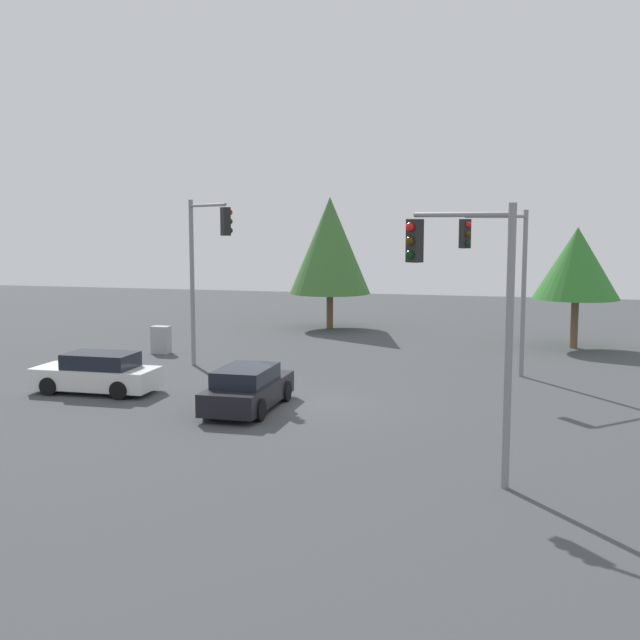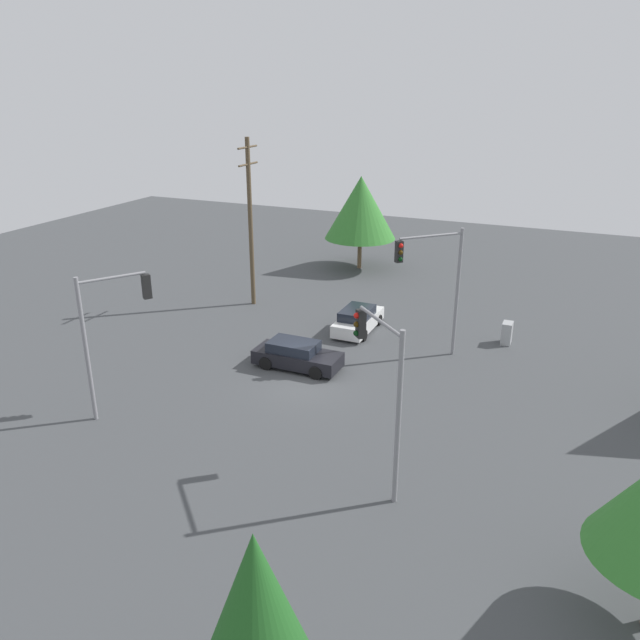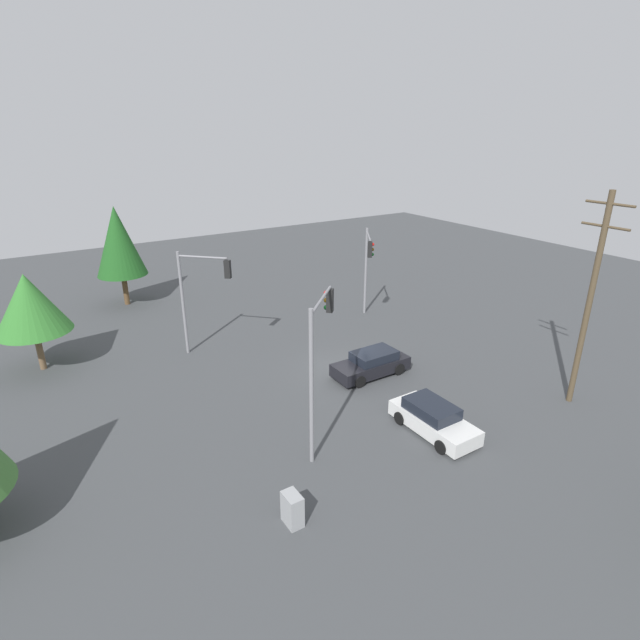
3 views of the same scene
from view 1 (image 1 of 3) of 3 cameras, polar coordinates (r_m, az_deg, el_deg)
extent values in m
plane|color=#424447|center=(26.39, -1.62, -6.05)|extent=(80.00, 80.00, 0.00)
cube|color=silver|center=(29.23, -15.65, -3.96)|extent=(4.31, 1.76, 0.71)
cube|color=black|center=(29.01, -15.32, -2.78)|extent=(2.37, 1.55, 0.53)
cylinder|color=black|center=(29.26, -18.73, -4.49)|extent=(0.63, 0.22, 0.63)
cylinder|color=black|center=(30.65, -17.03, -3.91)|extent=(0.63, 0.22, 0.63)
cylinder|color=black|center=(27.91, -14.11, -4.88)|extent=(0.63, 0.22, 0.63)
cylinder|color=black|center=(29.36, -12.55, -4.24)|extent=(0.63, 0.22, 0.63)
cube|color=black|center=(25.80, -5.12, -5.16)|extent=(1.75, 4.44, 0.70)
cube|color=black|center=(25.47, -5.30, -3.93)|extent=(1.54, 2.44, 0.51)
cylinder|color=black|center=(27.38, -5.80, -4.87)|extent=(0.22, 0.69, 0.69)
cylinder|color=black|center=(26.86, -2.45, -5.07)|extent=(0.22, 0.69, 0.69)
cylinder|color=black|center=(24.88, -7.99, -6.12)|extent=(0.22, 0.69, 0.69)
cylinder|color=black|center=(24.31, -4.33, -6.39)|extent=(0.22, 0.69, 0.69)
cylinder|color=gray|center=(31.61, 14.27, 1.80)|extent=(0.18, 0.18, 6.40)
cylinder|color=gray|center=(30.43, 12.44, 7.22)|extent=(2.19, 2.22, 0.12)
cube|color=black|center=(29.42, 10.27, 6.06)|extent=(0.44, 0.44, 1.05)
sphere|color=red|center=(29.29, 10.51, 6.71)|extent=(0.22, 0.22, 0.22)
sphere|color=#392605|center=(29.29, 10.49, 6.05)|extent=(0.22, 0.22, 0.22)
sphere|color=black|center=(29.30, 10.48, 5.39)|extent=(0.22, 0.22, 0.22)
cylinder|color=gray|center=(18.21, 13.27, -1.97)|extent=(0.18, 0.18, 6.39)
cylinder|color=gray|center=(18.81, 10.00, 7.40)|extent=(2.39, 1.63, 0.12)
cube|color=black|center=(19.69, 6.75, 5.62)|extent=(0.44, 0.42, 1.05)
sphere|color=red|center=(19.56, 6.43, 6.60)|extent=(0.22, 0.22, 0.22)
sphere|color=#392605|center=(19.56, 6.42, 5.61)|extent=(0.22, 0.22, 0.22)
sphere|color=black|center=(19.58, 6.40, 4.63)|extent=(0.22, 0.22, 0.22)
cylinder|color=gray|center=(33.46, -9.07, 2.58)|extent=(0.18, 0.18, 6.84)
cylinder|color=gray|center=(31.74, -8.03, 8.09)|extent=(2.54, 2.57, 0.12)
cube|color=black|center=(30.13, -6.73, 6.98)|extent=(0.44, 0.44, 1.05)
sphere|color=red|center=(30.20, -6.44, 7.62)|extent=(0.22, 0.22, 0.22)
sphere|color=#392605|center=(30.20, -6.43, 6.98)|extent=(0.22, 0.22, 0.22)
sphere|color=black|center=(30.20, -6.42, 6.34)|extent=(0.22, 0.22, 0.22)
cube|color=#9EA0A3|center=(37.05, -11.24, -1.39)|extent=(0.81, 0.53, 1.24)
cylinder|color=brown|center=(39.64, 17.64, -0.23)|extent=(0.35, 0.35, 2.35)
cone|color=#337A2D|center=(39.40, 17.79, 3.88)|extent=(4.01, 4.01, 3.35)
cylinder|color=brown|center=(44.65, 0.70, 0.65)|extent=(0.37, 0.37, 1.97)
cone|color=#3D7033|center=(44.39, 0.71, 5.33)|extent=(4.48, 4.48, 5.31)
camera|label=2|loc=(41.00, 41.18, 16.09)|focal=35.00mm
camera|label=3|loc=(49.13, -21.52, 15.07)|focal=28.00mm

